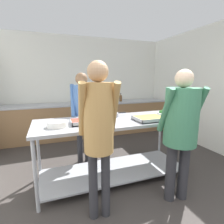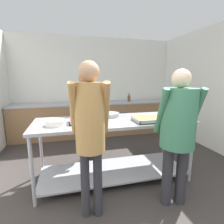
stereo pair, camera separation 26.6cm
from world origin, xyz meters
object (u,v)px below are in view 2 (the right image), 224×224
(plate_stack, at_px, (56,123))
(guest_serving_right, at_px, (178,125))
(broccoli_bowl, at_px, (166,115))
(water_bottle, at_px, (129,98))
(serving_tray_vegetables, at_px, (83,121))
(guest_serving_left, at_px, (90,124))
(serving_tray_roast, at_px, (149,119))
(sauce_pan, at_px, (110,114))
(cook_behind_counter, at_px, (85,107))

(plate_stack, height_order, guest_serving_right, guest_serving_right)
(plate_stack, height_order, broccoli_bowl, broccoli_bowl)
(guest_serving_right, bearing_deg, water_bottle, 81.19)
(plate_stack, relative_size, guest_serving_right, 0.16)
(serving_tray_vegetables, relative_size, guest_serving_left, 0.23)
(serving_tray_roast, bearing_deg, sauce_pan, 136.49)
(guest_serving_right, height_order, water_bottle, guest_serving_right)
(broccoli_bowl, bearing_deg, guest_serving_right, -111.25)
(guest_serving_right, bearing_deg, guest_serving_left, 176.89)
(plate_stack, distance_m, serving_tray_roast, 1.29)
(plate_stack, bearing_deg, guest_serving_left, -56.89)
(serving_tray_roast, bearing_deg, guest_serving_right, -79.30)
(water_bottle, bearing_deg, cook_behind_counter, -132.72)
(broccoli_bowl, bearing_deg, plate_stack, -178.44)
(serving_tray_vegetables, height_order, sauce_pan, sauce_pan)
(serving_tray_vegetables, height_order, water_bottle, water_bottle)
(guest_serving_right, relative_size, water_bottle, 7.11)
(plate_stack, distance_m, broccoli_bowl, 1.65)
(guest_serving_right, xyz_separation_m, water_bottle, (0.45, 2.90, 0.00))
(serving_tray_vegetables, distance_m, guest_serving_left, 0.63)
(plate_stack, relative_size, serving_tray_vegetables, 0.67)
(sauce_pan, height_order, broccoli_bowl, broccoli_bowl)
(sauce_pan, distance_m, cook_behind_counter, 0.57)
(serving_tray_vegetables, bearing_deg, cook_behind_counter, 81.80)
(serving_tray_vegetables, xyz_separation_m, broccoli_bowl, (1.29, 0.00, 0.02))
(water_bottle, bearing_deg, broccoli_bowl, -94.78)
(broccoli_bowl, bearing_deg, sauce_pan, 160.49)
(guest_serving_left, bearing_deg, sauce_pan, 64.58)
(sauce_pan, distance_m, broccoli_bowl, 0.88)
(sauce_pan, distance_m, guest_serving_left, 1.02)
(serving_tray_vegetables, bearing_deg, serving_tray_roast, -9.24)
(broccoli_bowl, relative_size, water_bottle, 0.96)
(serving_tray_roast, relative_size, cook_behind_counter, 0.26)
(serving_tray_vegetables, height_order, serving_tray_roast, same)
(plate_stack, relative_size, sauce_pan, 0.59)
(guest_serving_left, xyz_separation_m, cook_behind_counter, (0.09, 1.37, -0.05))
(cook_behind_counter, bearing_deg, guest_serving_right, -57.32)
(serving_tray_vegetables, relative_size, water_bottle, 1.69)
(serving_tray_roast, relative_size, guest_serving_left, 0.25)
(plate_stack, distance_m, guest_serving_left, 0.70)
(guest_serving_left, relative_size, water_bottle, 7.40)
(serving_tray_roast, distance_m, water_bottle, 2.44)
(sauce_pan, bearing_deg, guest_serving_right, -59.71)
(serving_tray_roast, bearing_deg, plate_stack, 175.31)
(guest_serving_left, bearing_deg, broccoli_bowl, 26.18)
(guest_serving_right, relative_size, cook_behind_counter, 1.00)
(sauce_pan, xyz_separation_m, cook_behind_counter, (-0.35, 0.45, 0.06))
(serving_tray_vegetables, xyz_separation_m, cook_behind_counter, (0.11, 0.75, 0.07))
(serving_tray_roast, relative_size, broccoli_bowl, 1.94)
(sauce_pan, relative_size, cook_behind_counter, 0.27)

